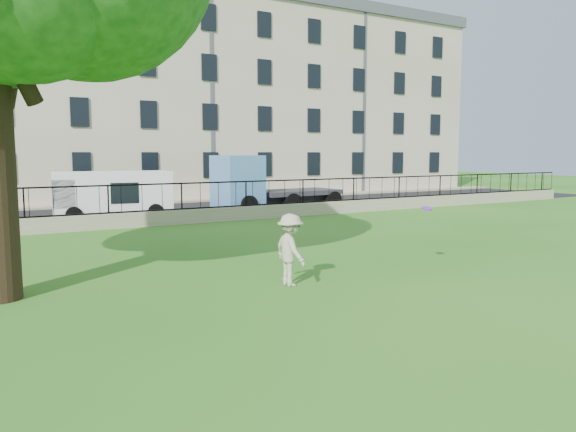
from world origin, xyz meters
TOP-DOWN VIEW (x-y plane):
  - ground at (0.00, 0.00)m, footprint 120.00×120.00m
  - retaining_wall at (0.00, 12.00)m, footprint 50.00×0.40m
  - iron_railing at (0.00, 12.00)m, footprint 50.00×0.05m
  - street at (0.00, 16.70)m, footprint 60.00×9.00m
  - sidewalk at (0.00, 21.90)m, footprint 60.00×1.40m
  - building_row at (0.00, 27.57)m, footprint 56.40×10.40m
  - man at (-1.75, 0.30)m, footprint 0.63×1.06m
  - frisbee at (2.11, 0.01)m, footprint 0.34×0.34m
  - white_van at (-2.00, 15.40)m, footprint 5.28×2.62m
  - blue_truck at (6.50, 15.31)m, footprint 6.86×2.71m

SIDE VIEW (x-z plane):
  - ground at x=0.00m, z-range 0.00..0.00m
  - street at x=0.00m, z-range 0.00..0.01m
  - sidewalk at x=0.00m, z-range 0.00..0.12m
  - retaining_wall at x=0.00m, z-range 0.00..0.60m
  - man at x=-1.75m, z-range 0.00..1.62m
  - white_van at x=-2.00m, z-range 0.00..2.13m
  - iron_railing at x=0.00m, z-range 0.59..1.72m
  - blue_truck at x=6.50m, z-range 0.00..2.83m
  - frisbee at x=2.11m, z-range 1.51..1.64m
  - building_row at x=0.00m, z-range 0.02..13.82m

